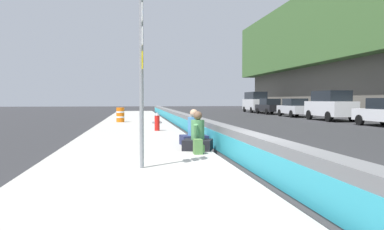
{
  "coord_description": "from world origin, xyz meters",
  "views": [
    {
      "loc": [
        -7.5,
        2.61,
        1.61
      ],
      "look_at": [
        7.41,
        0.27,
        0.97
      ],
      "focal_mm": 33.97,
      "sensor_mm": 36.0,
      "label": 1
    }
  ],
  "objects_px": {
    "backpack": "(198,147)",
    "fire_hydrant": "(157,121)",
    "route_sign_post": "(142,70)",
    "parked_car_far": "(270,106)",
    "parked_car_midline": "(294,108)",
    "seated_person_foreground": "(198,138)",
    "parked_car_farther": "(255,102)",
    "seated_person_middle": "(194,134)",
    "construction_barrel": "(120,115)",
    "parked_car_fourth": "(330,105)"
  },
  "relations": [
    {
      "from": "backpack",
      "to": "fire_hydrant",
      "type": "bearing_deg",
      "value": 5.01
    },
    {
      "from": "route_sign_post",
      "to": "parked_car_far",
      "type": "bearing_deg",
      "value": -25.53
    },
    {
      "from": "parked_car_far",
      "to": "parked_car_midline",
      "type": "bearing_deg",
      "value": 179.74
    },
    {
      "from": "route_sign_post",
      "to": "seated_person_foreground",
      "type": "distance_m",
      "value": 3.49
    },
    {
      "from": "route_sign_post",
      "to": "fire_hydrant",
      "type": "bearing_deg",
      "value": -5.38
    },
    {
      "from": "backpack",
      "to": "parked_car_farther",
      "type": "distance_m",
      "value": 36.75
    },
    {
      "from": "seated_person_middle",
      "to": "backpack",
      "type": "height_order",
      "value": "seated_person_middle"
    },
    {
      "from": "parked_car_far",
      "to": "parked_car_farther",
      "type": "xyz_separation_m",
      "value": [
        5.44,
        -0.2,
        0.49
      ]
    },
    {
      "from": "parked_car_midline",
      "to": "construction_barrel",
      "type": "bearing_deg",
      "value": 116.58
    },
    {
      "from": "route_sign_post",
      "to": "seated_person_middle",
      "type": "bearing_deg",
      "value": -24.84
    },
    {
      "from": "backpack",
      "to": "seated_person_middle",
      "type": "bearing_deg",
      "value": -5.79
    },
    {
      "from": "backpack",
      "to": "parked_car_fourth",
      "type": "distance_m",
      "value": 20.75
    },
    {
      "from": "seated_person_foreground",
      "to": "parked_car_far",
      "type": "height_order",
      "value": "parked_car_far"
    },
    {
      "from": "route_sign_post",
      "to": "parked_car_fourth",
      "type": "distance_m",
      "value": 23.11
    },
    {
      "from": "parked_car_fourth",
      "to": "fire_hydrant",
      "type": "bearing_deg",
      "value": 121.98
    },
    {
      "from": "parked_car_fourth",
      "to": "parked_car_midline",
      "type": "height_order",
      "value": "parked_car_fourth"
    },
    {
      "from": "seated_person_foreground",
      "to": "construction_barrel",
      "type": "distance_m",
      "value": 14.05
    },
    {
      "from": "seated_person_middle",
      "to": "parked_car_midline",
      "type": "xyz_separation_m",
      "value": [
        20.4,
        -12.84,
        0.36
      ]
    },
    {
      "from": "parked_car_farther",
      "to": "parked_car_midline",
      "type": "bearing_deg",
      "value": 178.91
    },
    {
      "from": "fire_hydrant",
      "to": "seated_person_foreground",
      "type": "xyz_separation_m",
      "value": [
        -6.8,
        -0.78,
        -0.09
      ]
    },
    {
      "from": "fire_hydrant",
      "to": "construction_barrel",
      "type": "bearing_deg",
      "value": 15.89
    },
    {
      "from": "parked_car_midline",
      "to": "parked_car_far",
      "type": "xyz_separation_m",
      "value": [
        6.44,
        -0.03,
        0.0
      ]
    },
    {
      "from": "seated_person_middle",
      "to": "parked_car_far",
      "type": "xyz_separation_m",
      "value": [
        26.83,
        -12.87,
        0.36
      ]
    },
    {
      "from": "backpack",
      "to": "construction_barrel",
      "type": "distance_m",
      "value": 14.77
    },
    {
      "from": "route_sign_post",
      "to": "construction_barrel",
      "type": "height_order",
      "value": "route_sign_post"
    },
    {
      "from": "parked_car_midline",
      "to": "backpack",
      "type": "bearing_deg",
      "value": 149.76
    },
    {
      "from": "fire_hydrant",
      "to": "route_sign_post",
      "type": "bearing_deg",
      "value": 174.62
    },
    {
      "from": "seated_person_middle",
      "to": "parked_car_far",
      "type": "distance_m",
      "value": 29.76
    },
    {
      "from": "backpack",
      "to": "parked_car_farther",
      "type": "xyz_separation_m",
      "value": [
        34.25,
        -13.27,
        1.02
      ]
    },
    {
      "from": "backpack",
      "to": "parked_car_fourth",
      "type": "xyz_separation_m",
      "value": [
        16.11,
        -13.04,
        0.85
      ]
    },
    {
      "from": "seated_person_foreground",
      "to": "parked_car_fourth",
      "type": "height_order",
      "value": "parked_car_fourth"
    },
    {
      "from": "backpack",
      "to": "parked_car_farther",
      "type": "bearing_deg",
      "value": -21.17
    },
    {
      "from": "fire_hydrant",
      "to": "parked_car_farther",
      "type": "bearing_deg",
      "value": -27.55
    },
    {
      "from": "parked_car_fourth",
      "to": "parked_car_far",
      "type": "relative_size",
      "value": 1.07
    },
    {
      "from": "route_sign_post",
      "to": "parked_car_fourth",
      "type": "relative_size",
      "value": 0.74
    },
    {
      "from": "seated_person_middle",
      "to": "construction_barrel",
      "type": "height_order",
      "value": "seated_person_middle"
    },
    {
      "from": "parked_car_fourth",
      "to": "parked_car_far",
      "type": "bearing_deg",
      "value": -0.12
    },
    {
      "from": "backpack",
      "to": "parked_car_midline",
      "type": "height_order",
      "value": "parked_car_midline"
    },
    {
      "from": "seated_person_middle",
      "to": "parked_car_midline",
      "type": "height_order",
      "value": "parked_car_midline"
    },
    {
      "from": "parked_car_fourth",
      "to": "parked_car_midline",
      "type": "bearing_deg",
      "value": 0.02
    },
    {
      "from": "seated_person_middle",
      "to": "construction_barrel",
      "type": "xyz_separation_m",
      "value": [
        12.55,
        2.85,
        0.12
      ]
    },
    {
      "from": "construction_barrel",
      "to": "parked_car_far",
      "type": "xyz_separation_m",
      "value": [
        14.28,
        -15.72,
        0.24
      ]
    },
    {
      "from": "construction_barrel",
      "to": "backpack",
      "type": "bearing_deg",
      "value": -169.67
    },
    {
      "from": "fire_hydrant",
      "to": "construction_barrel",
      "type": "height_order",
      "value": "construction_barrel"
    },
    {
      "from": "construction_barrel",
      "to": "parked_car_far",
      "type": "distance_m",
      "value": 21.24
    },
    {
      "from": "fire_hydrant",
      "to": "parked_car_far",
      "type": "bearing_deg",
      "value": -32.86
    },
    {
      "from": "construction_barrel",
      "to": "parked_car_fourth",
      "type": "height_order",
      "value": "parked_car_fourth"
    },
    {
      "from": "seated_person_middle",
      "to": "parked_car_far",
      "type": "bearing_deg",
      "value": -25.62
    },
    {
      "from": "seated_person_middle",
      "to": "parked_car_fourth",
      "type": "xyz_separation_m",
      "value": [
        14.13,
        -12.84,
        0.68
      ]
    },
    {
      "from": "construction_barrel",
      "to": "parked_car_farther",
      "type": "relative_size",
      "value": 0.18
    }
  ]
}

